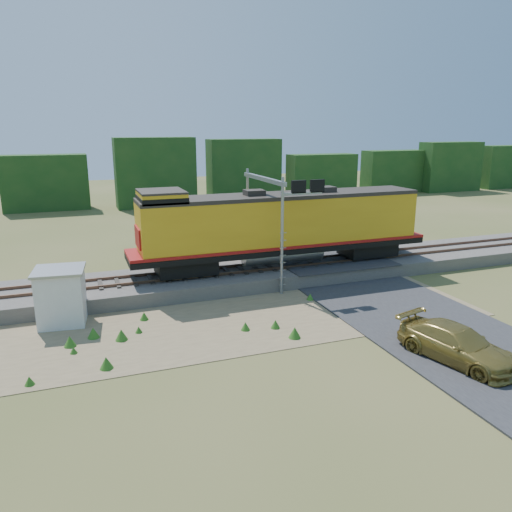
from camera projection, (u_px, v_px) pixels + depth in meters
name	position (u px, v px, depth m)	size (l,w,h in m)	color
ground	(264.00, 320.00, 24.27)	(140.00, 140.00, 0.00)	#475123
ballast	(227.00, 278.00, 29.61)	(70.00, 5.00, 0.80)	slate
rails	(227.00, 270.00, 29.49)	(70.00, 1.54, 0.16)	brown
dirt_shoulder	(221.00, 321.00, 24.05)	(26.00, 8.00, 0.03)	#8C7754
road	(378.00, 296.00, 27.29)	(7.00, 66.00, 0.86)	#38383A
tree_line_north	(145.00, 180.00, 57.94)	(130.00, 3.00, 6.50)	#183E16
weed_clumps	(193.00, 329.00, 23.18)	(15.00, 6.20, 0.56)	#30661D
locomotive	(279.00, 226.00, 29.99)	(18.57, 2.83, 4.79)	black
shed	(61.00, 296.00, 23.50)	(2.51, 2.51, 2.69)	silver
signal_gantry	(273.00, 201.00, 28.77)	(2.59, 6.20, 6.53)	gray
car	(457.00, 344.00, 19.84)	(2.00, 4.92, 1.43)	olive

